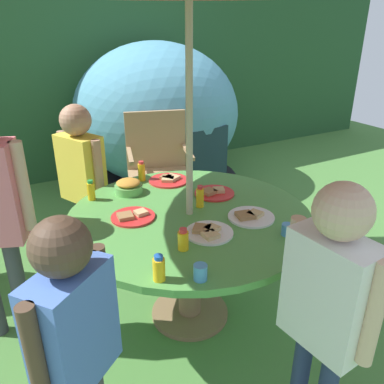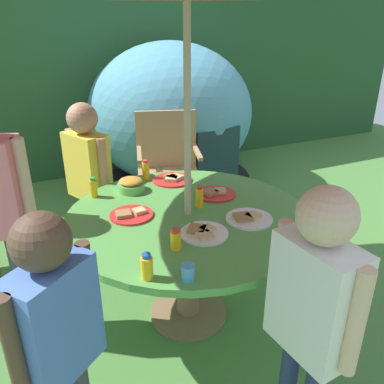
% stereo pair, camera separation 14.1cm
% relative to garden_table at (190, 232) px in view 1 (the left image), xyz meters
% --- Properties ---
extents(ground_plane, '(10.00, 10.00, 0.02)m').
position_rel_garden_table_xyz_m(ground_plane, '(0.00, 0.00, -0.59)').
color(ground_plane, '#477A38').
extents(hedge_backdrop, '(9.00, 0.70, 1.98)m').
position_rel_garden_table_xyz_m(hedge_backdrop, '(0.00, 3.03, 0.41)').
color(hedge_backdrop, '#234C28').
rests_on(hedge_backdrop, ground_plane).
extents(garden_table, '(1.34, 1.34, 0.70)m').
position_rel_garden_table_xyz_m(garden_table, '(0.00, 0.00, 0.00)').
color(garden_table, brown).
rests_on(garden_table, ground_plane).
extents(wooden_chair, '(0.64, 0.58, 0.96)m').
position_rel_garden_table_xyz_m(wooden_chair, '(0.39, 1.31, -0.05)').
color(wooden_chair, tan).
rests_on(wooden_chair, ground_plane).
extents(dome_tent, '(2.10, 2.10, 1.49)m').
position_rel_garden_table_xyz_m(dome_tent, '(0.79, 2.21, 0.16)').
color(dome_tent, teal).
rests_on(dome_tent, ground_plane).
extents(child_in_yellow_shirt, '(0.28, 0.38, 1.19)m').
position_rel_garden_table_xyz_m(child_in_yellow_shirt, '(-0.38, 0.83, 0.18)').
color(child_in_yellow_shirt, '#3F3F47').
rests_on(child_in_yellow_shirt, ground_plane).
extents(child_in_blue_shirt, '(0.33, 0.31, 1.14)m').
position_rel_garden_table_xyz_m(child_in_blue_shirt, '(-0.77, -0.60, 0.15)').
color(child_in_blue_shirt, '#3F3F47').
rests_on(child_in_blue_shirt, ground_plane).
extents(child_in_white_shirt, '(0.20, 0.41, 1.20)m').
position_rel_garden_table_xyz_m(child_in_white_shirt, '(0.08, -0.91, 0.18)').
color(child_in_white_shirt, navy).
rests_on(child_in_white_shirt, ground_plane).
extents(snack_bowl, '(0.17, 0.17, 0.09)m').
position_rel_garden_table_xyz_m(snack_bowl, '(-0.19, 0.43, 0.16)').
color(snack_bowl, '#66B259').
rests_on(snack_bowl, garden_table).
extents(plate_far_left, '(0.24, 0.24, 0.03)m').
position_rel_garden_table_xyz_m(plate_far_left, '(-0.29, 0.10, 0.13)').
color(plate_far_left, red).
rests_on(plate_far_left, garden_table).
extents(plate_center_back, '(0.25, 0.25, 0.03)m').
position_rel_garden_table_xyz_m(plate_center_back, '(0.26, -0.20, 0.13)').
color(plate_center_back, white).
rests_on(plate_center_back, garden_table).
extents(plate_mid_right, '(0.24, 0.24, 0.03)m').
position_rel_garden_table_xyz_m(plate_mid_right, '(0.26, 0.16, 0.13)').
color(plate_mid_right, red).
rests_on(plate_mid_right, garden_table).
extents(plate_front_edge, '(0.26, 0.26, 0.03)m').
position_rel_garden_table_xyz_m(plate_front_edge, '(0.10, 0.48, 0.13)').
color(plate_front_edge, red).
rests_on(plate_front_edge, garden_table).
extents(plate_back_edge, '(0.24, 0.24, 0.03)m').
position_rel_garden_table_xyz_m(plate_back_edge, '(-0.02, -0.24, 0.13)').
color(plate_back_edge, white).
rests_on(plate_back_edge, garden_table).
extents(juice_bottle_near_left, '(0.05, 0.05, 0.12)m').
position_rel_garden_table_xyz_m(juice_bottle_near_left, '(-0.39, -0.46, 0.17)').
color(juice_bottle_near_left, yellow).
rests_on(juice_bottle_near_left, garden_table).
extents(juice_bottle_near_right, '(0.04, 0.04, 0.13)m').
position_rel_garden_table_xyz_m(juice_bottle_near_right, '(0.09, 0.05, 0.18)').
color(juice_bottle_near_right, yellow).
rests_on(juice_bottle_near_right, garden_table).
extents(juice_bottle_far_right, '(0.05, 0.05, 0.11)m').
position_rel_garden_table_xyz_m(juice_bottle_far_right, '(-0.20, -0.31, 0.17)').
color(juice_bottle_far_right, yellow).
rests_on(juice_bottle_far_right, garden_table).
extents(juice_bottle_center_front, '(0.05, 0.05, 0.13)m').
position_rel_garden_table_xyz_m(juice_bottle_center_front, '(-0.04, 0.58, 0.18)').
color(juice_bottle_center_front, yellow).
rests_on(juice_bottle_center_front, garden_table).
extents(juice_bottle_mid_left, '(0.04, 0.04, 0.12)m').
position_rel_garden_table_xyz_m(juice_bottle_mid_left, '(-0.42, 0.44, 0.18)').
color(juice_bottle_mid_left, yellow).
rests_on(juice_bottle_mid_left, garden_table).
extents(cup_near, '(0.06, 0.06, 0.06)m').
position_rel_garden_table_xyz_m(cup_near, '(0.31, -0.44, 0.15)').
color(cup_near, '#4C99D8').
rests_on(cup_near, garden_table).
extents(cup_far, '(0.06, 0.06, 0.07)m').
position_rel_garden_table_xyz_m(cup_far, '(-0.24, -0.54, 0.15)').
color(cup_far, '#4C99D8').
rests_on(cup_far, garden_table).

